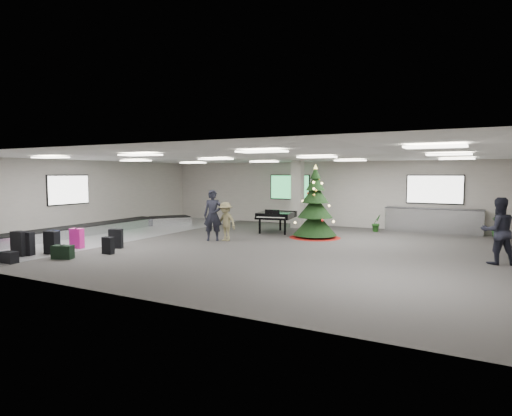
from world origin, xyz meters
The scene contains 20 objects.
ground centered at (0.00, 0.00, 0.00)m, with size 18.00×18.00×0.00m, color #3B3936.
room_envelope centered at (-0.38, 0.67, 2.33)m, with size 18.02×14.02×3.21m.
baggage_carousel centered at (-7.84, -0.08, 0.21)m, with size 2.28×9.71×0.43m.
service_counter centered at (5.00, 6.65, 0.55)m, with size 4.05×0.65×1.08m.
suitcase_0 centered at (-5.96, -5.23, 0.39)m, with size 0.52×0.32×0.80m.
suitcase_1 centered at (-5.35, -4.55, 0.37)m, with size 0.50×0.29×0.76m.
pink_suitcase centered at (-5.53, -3.43, 0.35)m, with size 0.48×0.33×0.71m.
suitcase_3 centered at (-4.34, -2.78, 0.34)m, with size 0.51×0.41×0.69m.
navy_suitcase centered at (-5.75, -4.17, 0.35)m, with size 0.51×0.38×0.71m.
suitcase_5 centered at (-5.86, -5.11, 0.37)m, with size 0.56×0.42×0.76m.
green_duffel centered at (-4.36, -4.91, 0.21)m, with size 0.69×0.51×0.43m.
suitcase_7 centered at (-3.76, -3.68, 0.27)m, with size 0.39×0.21×0.57m.
black_duffel centered at (-5.20, -6.06, 0.17)m, with size 0.52×0.30×0.35m.
christmas_tree centered at (0.92, 2.83, 1.02)m, with size 2.09×2.09×2.98m.
grand_piano centered at (-1.14, 3.48, 0.76)m, with size 1.71×2.06×1.06m.
traveler_a centered at (-2.30, 0.22, 0.99)m, with size 0.72×0.47×1.98m, color black.
traveler_b centered at (-1.83, 0.39, 0.75)m, with size 0.97×0.56×1.50m, color olive.
traveler_bench centered at (7.32, 0.41, 0.96)m, with size 0.93×0.73×1.92m, color black.
potted_plant_left centered at (2.73, 5.84, 0.39)m, with size 0.43×0.35×0.78m, color #164717.
potted_plant_right centered at (7.49, 6.49, 0.41)m, with size 0.46×0.46×0.83m, color #164717.
Camera 1 is at (6.90, -13.51, 2.58)m, focal length 30.00 mm.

